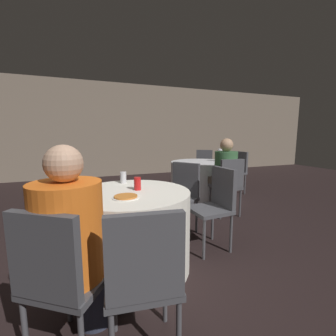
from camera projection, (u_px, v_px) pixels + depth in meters
ground_plane at (149, 266)px, 2.19m from camera, size 16.00×16.00×0.00m
wall_back at (101, 130)px, 6.68m from camera, size 16.00×0.06×2.80m
table_near at (132, 230)px, 2.12m from camera, size 1.10×1.10×0.75m
table_far at (200, 181)px, 4.40m from camera, size 1.16×1.16×0.75m
chair_near_southwest at (59, 273)px, 1.17m from camera, size 0.56×0.56×0.91m
chair_near_east at (216, 200)px, 2.48m from camera, size 0.42×0.42×0.91m
chair_near_northeast at (182, 191)px, 2.89m from camera, size 0.56×0.56×0.91m
chair_near_south at (144, 273)px, 1.17m from camera, size 0.45×0.46×0.91m
chair_far_northeast at (204, 165)px, 5.33m from camera, size 0.55×0.55×0.91m
chair_far_south at (229, 182)px, 3.44m from camera, size 0.42×0.43×0.91m
chair_far_east at (237, 168)px, 4.86m from camera, size 0.46×0.46×0.91m
person_green_jacket at (223, 175)px, 3.58m from camera, size 0.36×0.51×1.21m
person_orange_shirt at (76, 244)px, 1.30m from camera, size 0.49×0.51×1.21m
pizza_plate_near at (126, 197)px, 1.86m from camera, size 0.23×0.23×0.02m
soda_can_red at (137, 184)px, 2.12m from camera, size 0.07×0.07×0.12m
soda_can_silver at (123, 177)px, 2.43m from camera, size 0.07×0.07×0.12m
soda_can_blue at (92, 186)px, 2.03m from camera, size 0.07×0.07×0.12m
bottle_far at (220, 155)px, 4.41m from camera, size 0.09×0.09×0.25m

